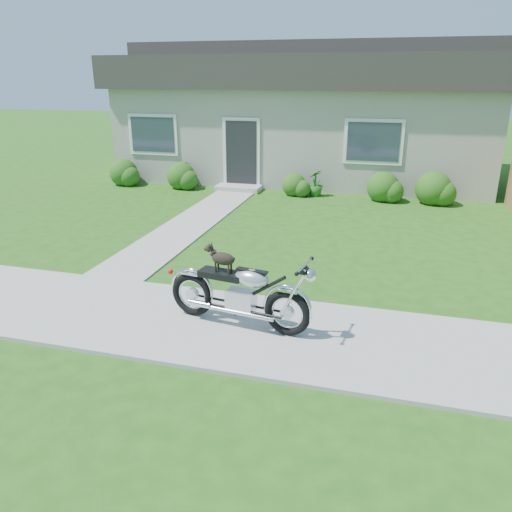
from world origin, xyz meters
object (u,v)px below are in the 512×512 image
at_px(potted_plant_right, 316,183).
at_px(house, 307,113).
at_px(motorcycle_with_dog, 240,293).
at_px(potted_plant_left, 183,176).

bearing_deg(potted_plant_right, house, 105.21).
height_order(potted_plant_right, motorcycle_with_dog, motorcycle_with_dog).
bearing_deg(house, potted_plant_left, -134.13).
bearing_deg(house, motorcycle_with_dog, -84.13).
relative_size(potted_plant_right, motorcycle_with_dog, 0.35).
relative_size(house, potted_plant_left, 16.24).
xyz_separation_m(house, potted_plant_right, (0.94, -3.44, -1.77)).
xyz_separation_m(potted_plant_left, potted_plant_right, (4.28, 0.00, 0.00)).
bearing_deg(motorcycle_with_dog, house, 104.39).
bearing_deg(motorcycle_with_dog, potted_plant_left, 126.74).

